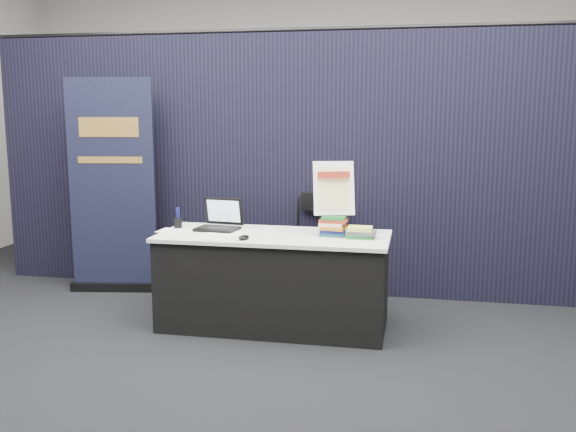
# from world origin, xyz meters

# --- Properties ---
(floor) EXTENTS (8.00, 8.00, 0.00)m
(floor) POSITION_xyz_m (0.00, 0.00, 0.00)
(floor) COLOR black
(floor) RESTS_ON ground
(wall_back) EXTENTS (8.00, 0.02, 3.50)m
(wall_back) POSITION_xyz_m (0.00, 4.00, 1.75)
(wall_back) COLOR beige
(wall_back) RESTS_ON floor
(drape_partition) EXTENTS (6.00, 0.08, 2.40)m
(drape_partition) POSITION_xyz_m (0.00, 1.60, 1.20)
(drape_partition) COLOR black
(drape_partition) RESTS_ON floor
(display_table) EXTENTS (1.80, 0.75, 0.75)m
(display_table) POSITION_xyz_m (0.00, 0.55, 0.38)
(display_table) COLOR black
(display_table) RESTS_ON floor
(laptop) EXTENTS (0.35, 0.30, 0.25)m
(laptop) POSITION_xyz_m (-0.48, 0.67, 0.81)
(laptop) COLOR black
(laptop) RESTS_ON display_table
(mouse) EXTENTS (0.10, 0.13, 0.03)m
(mouse) POSITION_xyz_m (-0.17, 0.30, 0.77)
(mouse) COLOR black
(mouse) RESTS_ON display_table
(brochure_left) EXTENTS (0.30, 0.22, 0.00)m
(brochure_left) POSITION_xyz_m (-0.80, 0.53, 0.75)
(brochure_left) COLOR white
(brochure_left) RESTS_ON display_table
(brochure_mid) EXTENTS (0.31, 0.23, 0.00)m
(brochure_mid) POSITION_xyz_m (-0.42, 0.31, 0.75)
(brochure_mid) COLOR silver
(brochure_mid) RESTS_ON display_table
(brochure_right) EXTENTS (0.33, 0.29, 0.00)m
(brochure_right) POSITION_xyz_m (-0.38, 0.48, 0.75)
(brochure_right) COLOR white
(brochure_right) RESTS_ON display_table
(pen_cup) EXTENTS (0.09, 0.09, 0.09)m
(pen_cup) POSITION_xyz_m (-0.83, 0.65, 0.79)
(pen_cup) COLOR black
(pen_cup) RESTS_ON display_table
(book_stack_tall) EXTENTS (0.20, 0.16, 0.16)m
(book_stack_tall) POSITION_xyz_m (0.46, 0.59, 0.83)
(book_stack_tall) COLOR #1B5E67
(book_stack_tall) RESTS_ON display_table
(book_stack_short) EXTENTS (0.21, 0.16, 0.09)m
(book_stack_short) POSITION_xyz_m (0.68, 0.54, 0.79)
(book_stack_short) COLOR #1B6629
(book_stack_short) RESTS_ON display_table
(info_sign) EXTENTS (0.33, 0.20, 0.43)m
(info_sign) POSITION_xyz_m (0.46, 0.62, 1.11)
(info_sign) COLOR black
(info_sign) RESTS_ON book_stack_tall
(pullup_banner) EXTENTS (0.85, 0.24, 2.00)m
(pullup_banner) POSITION_xyz_m (-1.70, 1.24, 0.89)
(pullup_banner) COLOR black
(pullup_banner) RESTS_ON floor
(stacking_chair) EXTENTS (0.58, 0.60, 0.96)m
(stacking_chair) POSITION_xyz_m (0.24, 1.27, 0.54)
(stacking_chair) COLOR black
(stacking_chair) RESTS_ON floor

